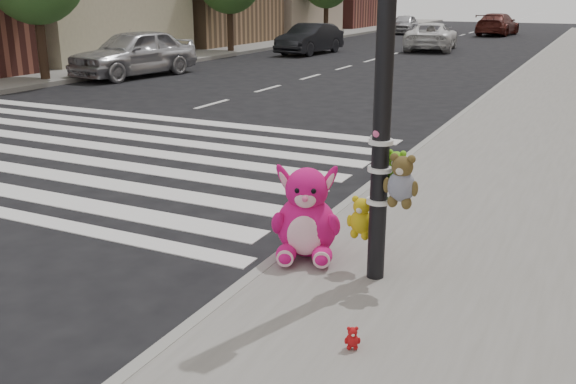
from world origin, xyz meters
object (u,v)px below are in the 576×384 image
Objects in this scene: red_teddy at (352,338)px; car_silver_far at (134,53)px; signal_pole at (386,111)px; car_white_near at (432,36)px; pink_bunny at (306,219)px; car_dark_far at (310,39)px.

car_silver_far is (-12.66, 13.05, 0.54)m from red_teddy.
car_white_near is at bearing 103.22° from signal_pole.
pink_bunny is 0.24× the size of car_dark_far.
pink_bunny is at bearing -60.85° from car_dark_far.
car_white_near is at bearing 74.78° from red_teddy.
pink_bunny is 1.82m from red_teddy.
red_teddy is at bearing -74.50° from pink_bunny.
car_silver_far is at bearing 105.84° from red_teddy.
red_teddy is at bearing -79.69° from signal_pole.
car_silver_far is 1.12× the size of car_dark_far.
pink_bunny is at bearing 170.16° from signal_pole.
car_silver_far is at bearing -95.83° from car_dark_far.
signal_pole reaches higher than car_dark_far.
car_silver_far is at bearing 136.63° from signal_pole.
signal_pole is 17.12m from car_silver_far.
car_silver_far is 0.97× the size of car_white_near.
car_dark_far is at bearing 88.23° from car_silver_far.
signal_pole reaches higher than pink_bunny.
pink_bunny is 0.21× the size of car_white_near.
car_white_near reaches higher than pink_bunny.
car_dark_far reaches higher than red_teddy.
signal_pole is 1.99m from red_teddy.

